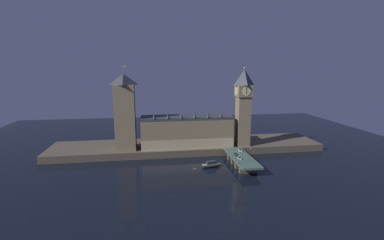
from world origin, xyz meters
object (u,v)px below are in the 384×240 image
clock_tower (243,105)px  car_northbound_trail (240,158)px  street_lamp_mid (250,151)px  victoria_tower (125,112)px  car_southbound_trail (240,150)px  street_lamp_near (239,158)px  boat_upstream (211,165)px  car_northbound_lead (236,154)px

clock_tower → car_northbound_trail: bearing=-110.8°
car_northbound_trail → street_lamp_mid: 11.34m
victoria_tower → car_southbound_trail: victoria_tower is taller
street_lamp_near → boat_upstream: 22.71m
car_southbound_trail → boat_upstream: size_ratio=0.30×
boat_upstream → car_northbound_lead: bearing=11.6°
car_northbound_lead → street_lamp_mid: street_lamp_mid is taller
car_northbound_lead → boat_upstream: 19.82m
car_southbound_trail → boat_upstream: 28.13m
victoria_tower → car_northbound_trail: size_ratio=16.14×
street_lamp_mid → boat_upstream: bearing=-179.3°
car_northbound_trail → car_northbound_lead: bearing=90.0°
clock_tower → street_lamp_mid: 42.58m
car_northbound_trail → car_southbound_trail: 18.34m
car_southbound_trail → boat_upstream: car_southbound_trail is taller
car_northbound_lead → car_northbound_trail: size_ratio=1.06×
car_southbound_trail → street_lamp_mid: bearing=-73.9°
clock_tower → boat_upstream: bearing=-135.8°
car_southbound_trail → street_lamp_near: street_lamp_near is taller
victoria_tower → street_lamp_near: bearing=-33.1°
car_northbound_trail → street_lamp_near: street_lamp_near is taller
car_northbound_lead → car_southbound_trail: 10.33m
car_southbound_trail → street_lamp_mid: size_ratio=0.76×
car_northbound_trail → street_lamp_near: 10.42m
clock_tower → car_northbound_trail: 50.42m
car_northbound_trail → street_lamp_mid: (9.49, 5.43, 3.02)m
clock_tower → victoria_tower: size_ratio=0.98×
victoria_tower → car_northbound_trail: bearing=-26.8°
victoria_tower → car_southbound_trail: 91.19m
car_northbound_lead → car_southbound_trail: size_ratio=0.93×
street_lamp_near → victoria_tower: bearing=146.9°
car_northbound_lead → street_lamp_near: street_lamp_near is taller
victoria_tower → boat_upstream: size_ratio=4.31×
car_southbound_trail → car_northbound_lead: bearing=-125.9°
victoria_tower → street_lamp_mid: size_ratio=10.83×
victoria_tower → car_northbound_lead: victoria_tower is taller
victoria_tower → street_lamp_near: (74.67, -48.70, -24.10)m
car_northbound_trail → victoria_tower: bearing=153.2°
clock_tower → victoria_tower: victoria_tower is taller
car_southbound_trail → street_lamp_near: size_ratio=0.72×
street_lamp_mid → boat_upstream: 29.41m
car_northbound_lead → street_lamp_mid: size_ratio=0.71×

